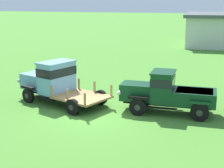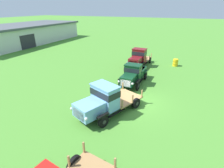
% 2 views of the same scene
% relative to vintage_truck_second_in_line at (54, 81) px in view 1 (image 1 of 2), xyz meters
% --- Properties ---
extents(ground_plane, '(240.00, 240.00, 0.00)m').
position_rel_vintage_truck_second_in_line_xyz_m(ground_plane, '(2.69, -1.65, -1.11)').
color(ground_plane, '#47842D').
extents(vintage_truck_second_in_line, '(5.61, 3.78, 2.20)m').
position_rel_vintage_truck_second_in_line_xyz_m(vintage_truck_second_in_line, '(0.00, 0.00, 0.00)').
color(vintage_truck_second_in_line, black).
rests_on(vintage_truck_second_in_line, ground).
extents(vintage_truck_midrow_center, '(4.64, 1.93, 2.04)m').
position_rel_vintage_truck_second_in_line_xyz_m(vintage_truck_midrow_center, '(6.04, -0.33, -0.08)').
color(vintage_truck_midrow_center, black).
rests_on(vintage_truck_midrow_center, ground).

